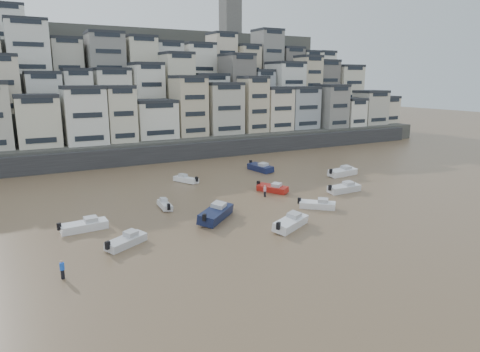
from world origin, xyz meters
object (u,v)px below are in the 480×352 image
boat_j (126,240)px  boat_g (343,171)px  boat_f (165,204)px  boat_h (186,178)px  boat_k (84,224)px  person_blue (62,269)px  person_pink (265,191)px  boat_d (344,187)px  boat_a (291,221)px  boat_c (216,212)px  boat_i (260,166)px  boat_e (272,187)px  boat_b (318,203)px

boat_j → boat_g: bearing=-11.2°
boat_f → boat_h: boat_h is taller
boat_k → person_blue: person_blue is taller
boat_j → person_pink: (22.64, 9.22, 0.17)m
boat_d → boat_h: size_ratio=1.20×
boat_h → boat_a: bearing=158.6°
boat_c → boat_a: bearing=-90.1°
boat_h → boat_j: size_ratio=0.97×
person_blue → person_pink: 32.49m
boat_i → boat_j: boat_i is taller
boat_a → boat_f: 17.75m
boat_h → person_pink: bearing=179.9°
boat_a → boat_c: bearing=105.0°
boat_e → boat_j: (-25.07, -10.94, -0.03)m
boat_i → boat_k: size_ratio=1.16×
boat_c → person_blue: bearing=161.6°
boat_e → boat_k: bearing=-108.9°
boat_g → boat_i: 15.05m
person_pink → boat_g: bearing=14.8°
boat_d → boat_j: boat_d is taller
boat_a → boat_g: bearing=10.1°
boat_e → boat_h: bearing=-170.0°
boat_c → boat_b: bearing=-51.5°
boat_b → boat_j: size_ratio=1.00×
boat_e → boat_g: boat_g is taller
boat_c → boat_d: boat_c is taller
boat_h → boat_b: bearing=177.8°
person_pink → boat_d: bearing=-16.9°
boat_a → person_blue: bearing=155.7°
boat_b → boat_f: (-17.83, 9.91, -0.12)m
boat_e → boat_k: boat_k is taller
boat_c → boat_i: 29.12m
boat_e → boat_f: boat_e is taller
boat_c → boat_g: bearing=-21.8°
boat_i → boat_j: size_ratio=1.27×
boat_f → boat_k: bearing=114.3°
boat_k → person_blue: bearing=-111.2°
boat_k → person_pink: size_ratio=3.23×
boat_f → boat_h: (7.95, 12.36, 0.10)m
boat_f → boat_g: 34.50m
boat_c → person_pink: size_ratio=4.17×
boat_j → person_blue: 8.22m
boat_c → person_pink: 12.33m
boat_d → person_pink: (-11.97, 3.63, 0.06)m
boat_c → boat_f: size_ratio=1.70×
boat_c → boat_k: boat_c is taller
boat_f → boat_g: size_ratio=0.66×
boat_f → boat_g: bearing=-79.5°
boat_b → boat_e: 10.05m
boat_b → boat_k: 29.35m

